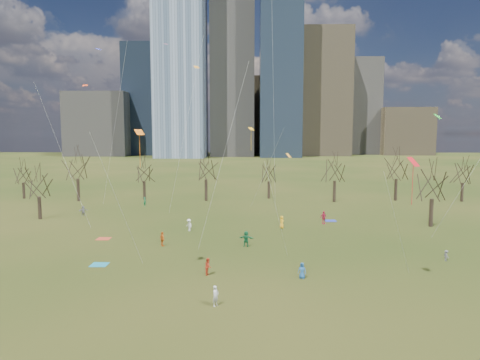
{
  "coord_description": "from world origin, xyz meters",
  "views": [
    {
      "loc": [
        1.07,
        -40.01,
        12.64
      ],
      "look_at": [
        0.0,
        12.0,
        7.0
      ],
      "focal_mm": 32.0,
      "sensor_mm": 36.0,
      "label": 1
    }
  ],
  "objects_px": {
    "person_2": "(208,266)",
    "blanket_crimson": "(104,239)",
    "blanket_teal": "(99,265)",
    "person_0": "(302,271)",
    "person_1": "(216,296)",
    "person_4": "(162,239)",
    "blanket_navy": "(331,221)"
  },
  "relations": [
    {
      "from": "blanket_teal",
      "to": "blanket_crimson",
      "type": "relative_size",
      "value": 1.0
    },
    {
      "from": "person_2",
      "to": "person_0",
      "type": "bearing_deg",
      "value": -89.3
    },
    {
      "from": "blanket_teal",
      "to": "blanket_crimson",
      "type": "xyz_separation_m",
      "value": [
        -3.07,
        10.2,
        0.0
      ]
    },
    {
      "from": "blanket_navy",
      "to": "person_4",
      "type": "relative_size",
      "value": 0.98
    },
    {
      "from": "person_1",
      "to": "blanket_teal",
      "type": "bearing_deg",
      "value": 84.5
    },
    {
      "from": "blanket_navy",
      "to": "person_2",
      "type": "distance_m",
      "value": 28.87
    },
    {
      "from": "person_1",
      "to": "blanket_navy",
      "type": "bearing_deg",
      "value": 8.66
    },
    {
      "from": "person_4",
      "to": "person_2",
      "type": "bearing_deg",
      "value": 177.12
    },
    {
      "from": "blanket_navy",
      "to": "person_4",
      "type": "xyz_separation_m",
      "value": [
        -21.7,
        -14.61,
        0.81
      ]
    },
    {
      "from": "person_1",
      "to": "person_2",
      "type": "relative_size",
      "value": 1.0
    },
    {
      "from": "blanket_teal",
      "to": "person_1",
      "type": "xyz_separation_m",
      "value": [
        12.05,
        -9.71,
        0.76
      ]
    },
    {
      "from": "person_0",
      "to": "person_4",
      "type": "distance_m",
      "value": 17.86
    },
    {
      "from": "blanket_crimson",
      "to": "person_4",
      "type": "relative_size",
      "value": 0.98
    },
    {
      "from": "blanket_teal",
      "to": "person_2",
      "type": "bearing_deg",
      "value": -14.06
    },
    {
      "from": "blanket_navy",
      "to": "person_1",
      "type": "height_order",
      "value": "person_1"
    },
    {
      "from": "blanket_navy",
      "to": "person_4",
      "type": "height_order",
      "value": "person_4"
    },
    {
      "from": "person_0",
      "to": "person_4",
      "type": "bearing_deg",
      "value": 163.3
    },
    {
      "from": "blanket_navy",
      "to": "person_4",
      "type": "bearing_deg",
      "value": -146.05
    },
    {
      "from": "blanket_teal",
      "to": "blanket_crimson",
      "type": "height_order",
      "value": "same"
    },
    {
      "from": "person_1",
      "to": "person_2",
      "type": "xyz_separation_m",
      "value": [
        -1.2,
        6.99,
        0.0
      ]
    },
    {
      "from": "blanket_navy",
      "to": "person_1",
      "type": "xyz_separation_m",
      "value": [
        -14.39,
        -31.28,
        0.76
      ]
    },
    {
      "from": "person_4",
      "to": "blanket_teal",
      "type": "bearing_deg",
      "value": 110.67
    },
    {
      "from": "blanket_teal",
      "to": "person_4",
      "type": "relative_size",
      "value": 0.98
    },
    {
      "from": "blanket_navy",
      "to": "blanket_crimson",
      "type": "xyz_separation_m",
      "value": [
        -29.51,
        -11.38,
        0.0
      ]
    },
    {
      "from": "blanket_navy",
      "to": "person_2",
      "type": "height_order",
      "value": "person_2"
    },
    {
      "from": "blanket_navy",
      "to": "blanket_crimson",
      "type": "relative_size",
      "value": 1.0
    },
    {
      "from": "person_0",
      "to": "person_1",
      "type": "distance_m",
      "value": 9.39
    },
    {
      "from": "person_0",
      "to": "person_2",
      "type": "distance_m",
      "value": 8.36
    },
    {
      "from": "blanket_teal",
      "to": "person_2",
      "type": "height_order",
      "value": "person_2"
    },
    {
      "from": "blanket_teal",
      "to": "blanket_navy",
      "type": "relative_size",
      "value": 1.0
    },
    {
      "from": "person_2",
      "to": "person_4",
      "type": "height_order",
      "value": "person_4"
    },
    {
      "from": "person_2",
      "to": "blanket_crimson",
      "type": "bearing_deg",
      "value": 53.73
    }
  ]
}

